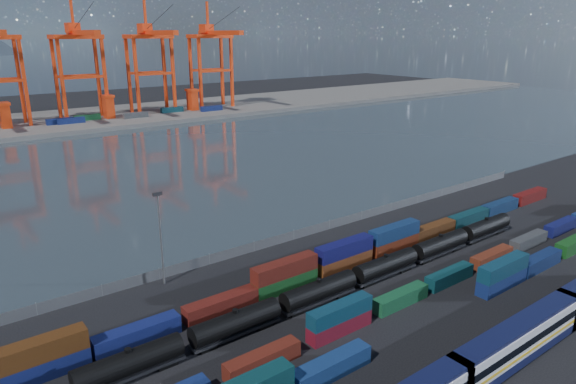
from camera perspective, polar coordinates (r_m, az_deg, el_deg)
ground at (r=89.95m, az=11.85°, el=-10.66°), size 700.00×700.00×0.00m
harbor_water at (r=172.62m, az=-15.26°, el=2.71°), size 700.00×700.00×0.00m
far_quay at (r=271.05m, az=-23.89°, el=7.19°), size 700.00×70.00×2.00m
passenger_train at (r=76.09m, az=24.14°, el=-14.93°), size 79.46×3.39×5.82m
container_row_south at (r=74.65m, az=11.25°, el=-15.12°), size 139.11×2.40×5.12m
container_row_mid at (r=96.29m, az=18.48°, el=-8.25°), size 140.13×2.22×4.72m
container_row_north at (r=95.86m, az=6.62°, el=-7.17°), size 129.81×2.50×5.34m
tanker_string at (r=88.05m, az=7.33°, el=-9.44°), size 91.74×3.06×4.38m
waterfront_fence at (r=107.89m, az=0.65°, el=-4.82°), size 160.12×0.12×2.20m
yard_light_mast at (r=89.09m, az=-13.98°, el=-4.51°), size 1.60×0.40×16.60m
gantry_cranes at (r=260.07m, az=-26.11°, el=14.20°), size 197.17×42.57×57.64m
quay_containers at (r=254.33m, az=-25.55°, el=6.93°), size 172.58×10.99×2.60m
straddle_carriers at (r=259.90m, az=-24.07°, el=8.32°), size 140.00×7.00×11.10m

